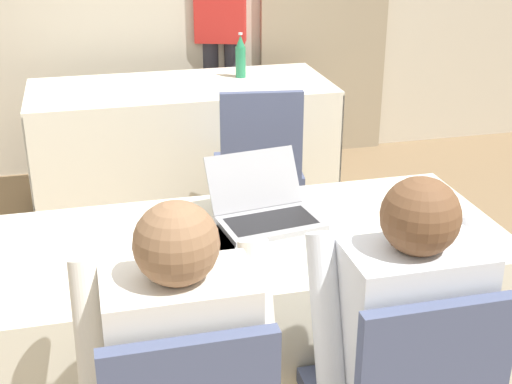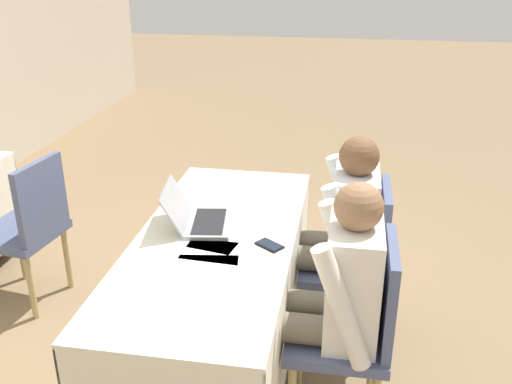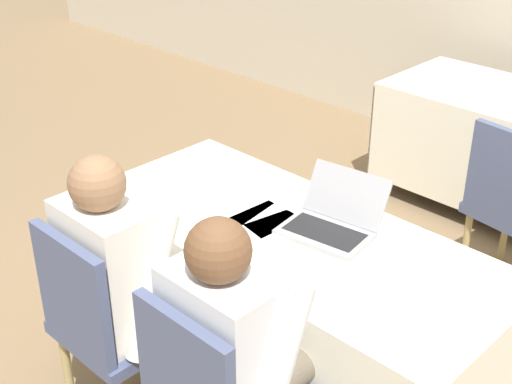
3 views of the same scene
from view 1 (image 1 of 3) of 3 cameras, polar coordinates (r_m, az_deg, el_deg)
The scene contains 12 objects.
conference_table_near at distance 2.50m, azimuth -1.10°, elevation -7.32°, with size 1.80×0.76×0.74m.
conference_table_far at distance 4.37m, azimuth -5.94°, elevation 6.22°, with size 1.80×0.76×0.74m.
laptop at distance 2.51m, azimuth 0.77°, elevation -1.44°, with size 0.39×0.37×0.21m.
cell_phone at distance 2.16m, azimuth -0.89°, elevation -6.84°, with size 0.13×0.15×0.01m.
paper_beside_laptop at distance 2.36m, azimuth -7.89°, elevation -4.53°, with size 0.25×0.32×0.00m.
paper_centre_table at distance 2.42m, azimuth -2.16°, elevation -3.49°, with size 0.26×0.33×0.00m.
paper_left_edge at distance 2.36m, azimuth -4.34°, elevation -4.35°, with size 0.23×0.31×0.00m.
water_bottle at distance 4.45m, azimuth -1.24°, elevation 10.73°, with size 0.06×0.06×0.27m.
chair_far_spare at distance 3.68m, azimuth 0.23°, elevation 2.38°, with size 0.50×0.50×0.93m.
person_checkered_shirt at distance 1.91m, azimuth -6.18°, elevation -13.99°, with size 0.50×0.52×1.19m.
person_white_shirt at distance 2.05m, azimuth 11.01°, elevation -11.38°, with size 0.50×0.52×1.19m.
person_red_shirt at distance 5.00m, azimuth -2.82°, elevation 12.67°, with size 0.39×0.30×1.59m.
Camera 1 is at (-0.47, -2.10, 1.83)m, focal length 50.00 mm.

